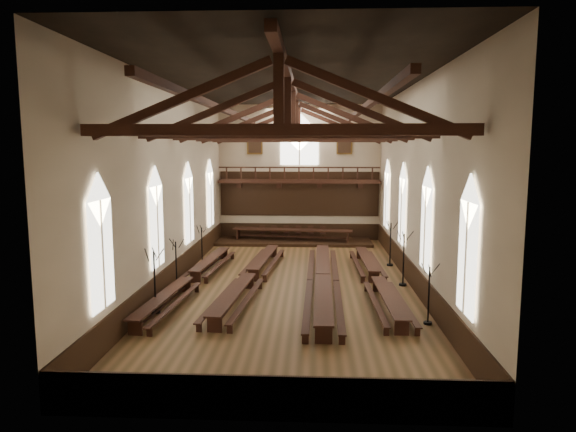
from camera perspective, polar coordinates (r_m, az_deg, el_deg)
name	(u,v)px	position (r m, az deg, el deg)	size (l,w,h in m)	color
ground	(292,285)	(26.10, 0.48, -7.67)	(26.00, 26.00, 0.00)	brown
room_walls	(292,156)	(25.17, 0.50, 6.66)	(26.00, 26.00, 26.00)	beige
wainscot_band	(292,273)	(25.95, 0.48, -6.39)	(12.00, 26.00, 1.20)	black
side_windows	(292,211)	(25.37, 0.49, 0.51)	(11.85, 19.80, 4.50)	silver
end_window	(299,143)	(38.06, 1.28, 8.15)	(2.80, 0.12, 3.80)	silver
minstrels_gallery	(299,188)	(37.94, 1.25, 3.13)	(11.80, 1.24, 3.70)	#381C12
portraits	(299,144)	(38.06, 1.28, 7.96)	(7.75, 0.09, 1.45)	brown
roof_trusses	(292,120)	(25.20, 0.50, 10.65)	(11.70, 25.70, 2.80)	#381C12
refectory_row_a	(191,278)	(25.97, -10.75, -6.75)	(1.86, 13.86, 0.68)	#381C12
refectory_row_b	(251,275)	(26.01, -4.10, -6.55)	(2.00, 14.17, 0.72)	#381C12
refectory_row_c	(323,278)	(25.21, 3.92, -6.89)	(1.70, 14.72, 0.78)	#381C12
refectory_row_d	(376,277)	(25.94, 9.76, -6.74)	(1.52, 13.82, 0.69)	#381C12
dais	(292,242)	(37.21, 0.46, -2.86)	(11.40, 3.08, 0.21)	black
high_table	(292,231)	(37.07, 0.46, -1.66)	(8.72, 1.98, 0.81)	#381C12
high_chairs	(293,232)	(37.92, 0.51, -1.74)	(4.94, 0.45, 0.91)	#381C12
candelabrum_left_near	(155,293)	(22.34, -14.55, -8.32)	(0.83, 0.82, 2.78)	black
candelabrum_left_mid	(177,275)	(25.49, -12.29, -6.42)	(0.77, 0.74, 2.55)	black
candelabrum_left_far	(202,252)	(30.95, -9.53, -3.99)	(0.68, 0.70, 2.33)	black
candelabrum_right_near	(428,306)	(21.07, 15.33, -9.61)	(0.73, 0.71, 2.44)	black
candelabrum_right_mid	(403,269)	(26.40, 12.68, -5.78)	(0.82, 0.83, 2.79)	black
candelabrum_right_far	(390,252)	(30.63, 11.28, -3.95)	(0.77, 0.81, 2.68)	black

